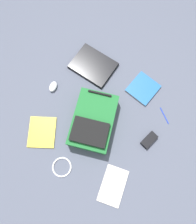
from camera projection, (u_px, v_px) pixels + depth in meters
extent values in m
plane|color=#4C5160|center=(96.00, 117.00, 1.60)|extent=(3.38, 3.38, 0.00)
cube|color=#1E662D|center=(93.00, 121.00, 1.53)|extent=(0.44, 0.52, 0.13)
cube|color=black|center=(90.00, 132.00, 1.42)|extent=(0.31, 0.26, 0.03)
cylinder|color=black|center=(100.00, 93.00, 1.51)|extent=(0.17, 0.08, 0.02)
cube|color=black|center=(93.00, 66.00, 1.71)|extent=(0.36, 0.28, 0.02)
cube|color=black|center=(93.00, 65.00, 1.69)|extent=(0.35, 0.27, 0.01)
cube|color=silver|center=(143.00, 88.00, 1.66)|extent=(0.23, 0.24, 0.02)
cube|color=#1E5999|center=(143.00, 88.00, 1.65)|extent=(0.23, 0.24, 0.00)
cube|color=silver|center=(113.00, 186.00, 1.47)|extent=(0.22, 0.29, 0.01)
cube|color=silver|center=(113.00, 186.00, 1.46)|extent=(0.23, 0.30, 0.00)
cube|color=silver|center=(42.00, 132.00, 1.57)|extent=(0.30, 0.31, 0.01)
cube|color=yellow|center=(42.00, 132.00, 1.56)|extent=(0.31, 0.32, 0.00)
ellipsoid|color=silver|center=(53.00, 87.00, 1.65)|extent=(0.08, 0.11, 0.04)
torus|color=silver|center=(62.00, 167.00, 1.50)|extent=(0.15, 0.15, 0.01)
cube|color=black|center=(149.00, 140.00, 1.54)|extent=(0.09, 0.14, 0.03)
cylinder|color=#1933B2|center=(165.00, 116.00, 1.60)|extent=(0.13, 0.09, 0.01)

